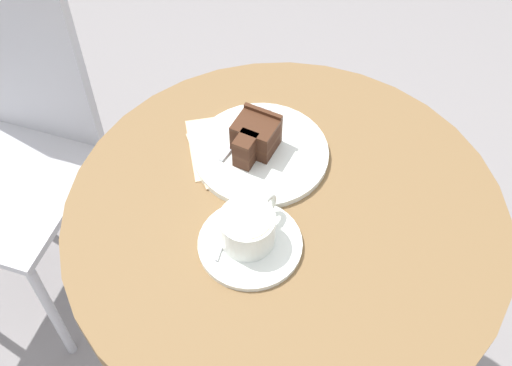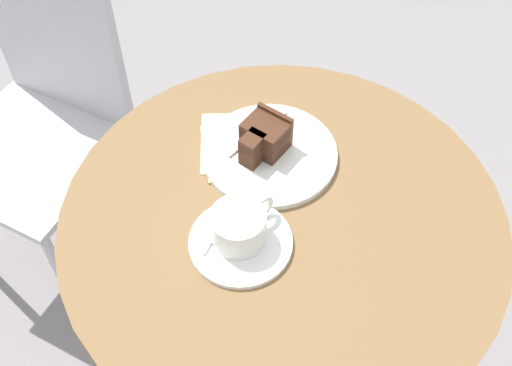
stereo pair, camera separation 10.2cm
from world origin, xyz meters
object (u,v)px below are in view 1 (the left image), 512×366
(cake_plate, at_px, (261,153))
(coffee_cup, at_px, (248,227))
(cake_slice, at_px, (255,137))
(fork, at_px, (249,126))
(napkin, at_px, (231,148))
(cafe_chair, at_px, (6,125))
(saucer, at_px, (250,244))
(teaspoon, at_px, (229,223))

(cake_plate, bearing_deg, coffee_cup, -150.32)
(cake_slice, distance_m, fork, 0.06)
(napkin, bearing_deg, coffee_cup, -134.22)
(fork, xyz_separation_m, cafe_chair, (-0.16, 0.56, -0.22))
(saucer, bearing_deg, fork, 37.11)
(teaspoon, relative_size, cake_plate, 0.46)
(cake_plate, bearing_deg, napkin, 110.23)
(cake_plate, bearing_deg, teaspoon, -162.41)
(saucer, bearing_deg, cafe_chair, 87.33)
(cake_plate, relative_size, cafe_chair, 0.25)
(teaspoon, xyz_separation_m, cafe_chair, (0.03, 0.66, -0.21))
(coffee_cup, relative_size, cake_plate, 0.50)
(cake_slice, relative_size, fork, 0.65)
(coffee_cup, height_order, teaspoon, coffee_cup)
(teaspoon, xyz_separation_m, cake_plate, (0.15, 0.05, -0.01))
(teaspoon, xyz_separation_m, fork, (0.18, 0.10, 0.00))
(fork, bearing_deg, cake_plate, -127.73)
(saucer, relative_size, cake_plate, 0.70)
(teaspoon, distance_m, fork, 0.21)
(saucer, relative_size, napkin, 0.79)
(teaspoon, height_order, cafe_chair, cafe_chair)
(cake_slice, bearing_deg, cake_plate, -83.96)
(napkin, xyz_separation_m, cafe_chair, (-0.11, 0.56, -0.20))
(saucer, xyz_separation_m, cake_slice, (0.16, 0.11, 0.04))
(saucer, distance_m, cafe_chair, 0.74)
(saucer, xyz_separation_m, cafe_chair, (0.03, 0.71, -0.21))
(cake_plate, xyz_separation_m, cake_slice, (-0.00, 0.01, 0.03))
(saucer, distance_m, napkin, 0.20)
(coffee_cup, bearing_deg, cake_plate, 29.68)
(saucer, distance_m, coffee_cup, 0.04)
(cake_slice, distance_m, napkin, 0.06)
(saucer, relative_size, coffee_cup, 1.39)
(cake_plate, bearing_deg, cake_slice, 96.04)
(cake_slice, bearing_deg, napkin, 114.65)
(teaspoon, bearing_deg, saucer, -120.76)
(coffee_cup, xyz_separation_m, fork, (0.19, 0.14, -0.02))
(coffee_cup, relative_size, fork, 0.79)
(saucer, relative_size, cake_slice, 1.69)
(fork, distance_m, cafe_chair, 0.62)
(cake_slice, height_order, cafe_chair, cafe_chair)
(coffee_cup, height_order, napkin, coffee_cup)
(cake_plate, height_order, napkin, cake_plate)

